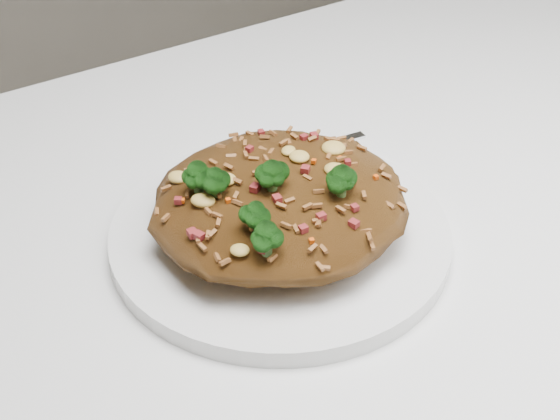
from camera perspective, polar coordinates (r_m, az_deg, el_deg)
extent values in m
cube|color=white|center=(0.62, 11.66, -2.88)|extent=(1.20, 0.80, 0.04)
cylinder|color=brown|center=(1.35, 16.54, 0.89)|extent=(0.06, 0.06, 0.71)
cylinder|color=white|center=(0.58, 0.00, -1.74)|extent=(0.25, 0.25, 0.01)
ellipsoid|color=brown|center=(0.56, 0.00, 0.66)|extent=(0.19, 0.18, 0.05)
ellipsoid|color=#0C3907|center=(0.50, -1.76, -0.33)|extent=(0.02, 0.02, 0.02)
ellipsoid|color=#0C3907|center=(0.53, -4.74, 2.18)|extent=(0.02, 0.02, 0.02)
ellipsoid|color=#0C3907|center=(0.49, -0.99, -1.94)|extent=(0.02, 0.02, 0.02)
ellipsoid|color=#0C3907|center=(0.53, -0.58, 2.60)|extent=(0.02, 0.02, 0.02)
ellipsoid|color=#0C3907|center=(0.53, 4.54, 2.22)|extent=(0.02, 0.02, 0.02)
ellipsoid|color=#0C3907|center=(0.54, -6.03, 2.51)|extent=(0.02, 0.02, 0.02)
cube|color=silver|center=(0.66, 3.61, 4.83)|extent=(0.10, 0.02, 0.00)
cube|color=silver|center=(0.63, -4.06, 2.64)|extent=(0.03, 0.03, 0.00)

